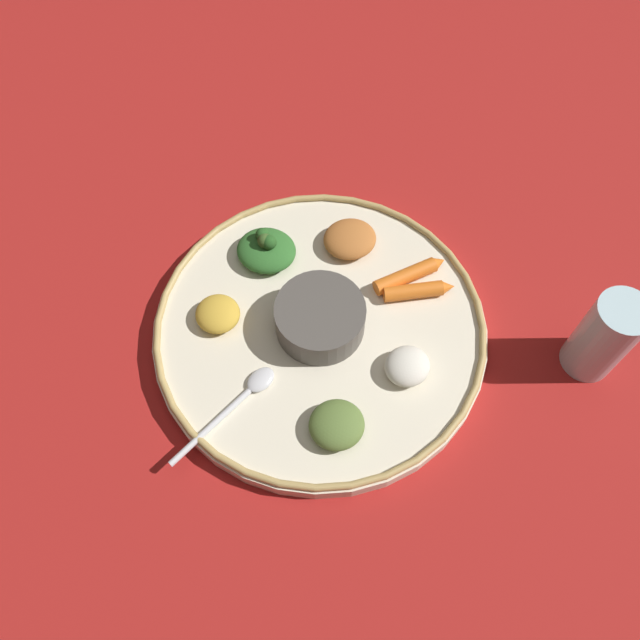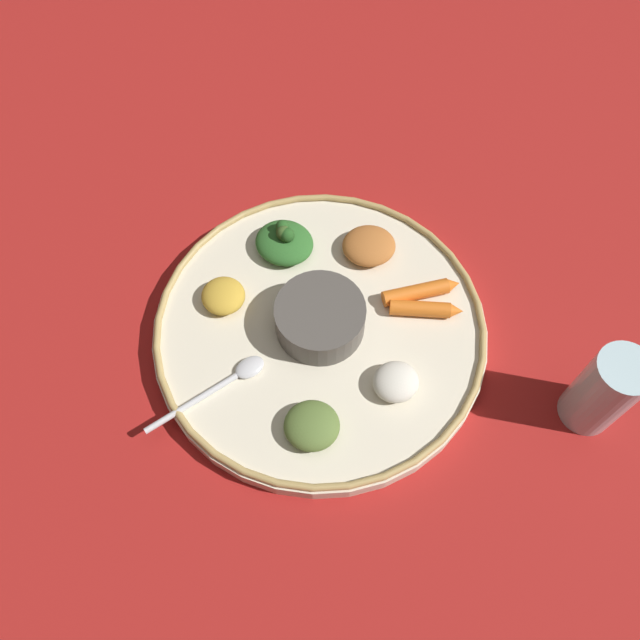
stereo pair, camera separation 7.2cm
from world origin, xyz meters
The scene contains 13 objects.
ground_plane centered at (0.00, 0.00, 0.00)m, with size 2.40×2.40×0.00m, color maroon.
platter centered at (0.00, 0.00, 0.01)m, with size 0.38×0.38×0.02m, color beige.
platter_rim centered at (0.00, 0.00, 0.02)m, with size 0.38×0.38×0.01m, color tan.
center_bowl centered at (0.00, 0.00, 0.04)m, with size 0.10×0.10×0.04m.
spoon centered at (-0.08, -0.09, 0.03)m, with size 0.11×0.12×0.01m.
greens_pile centered at (-0.07, 0.10, 0.04)m, with size 0.09×0.08×0.04m.
carrot_near_spoon centered at (0.11, 0.05, 0.03)m, with size 0.09×0.03×0.02m.
carrot_outer centered at (0.10, 0.07, 0.03)m, with size 0.09×0.06×0.02m.
mound_rice_white centered at (0.10, -0.05, 0.03)m, with size 0.05×0.05×0.03m, color silver.
mound_chickpea centered at (0.03, 0.11, 0.03)m, with size 0.06×0.06×0.02m, color #B2662D.
mound_collards centered at (0.02, -0.12, 0.03)m, with size 0.06×0.06×0.03m, color #567033.
mound_lentil_yellow centered at (-0.12, 0.01, 0.03)m, with size 0.05×0.05×0.02m, color gold.
drinking_glass centered at (0.31, -0.02, 0.05)m, with size 0.06×0.06×0.12m.
Camera 1 is at (0.01, -0.35, 0.67)m, focal length 36.10 mm.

